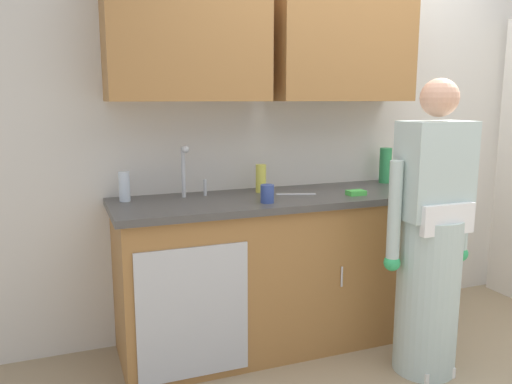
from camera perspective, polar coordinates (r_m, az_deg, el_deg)
ground_plane at (r=3.12m, az=17.56°, el=-19.26°), size 9.00×9.00×0.00m
kitchen_wall_with_uppers at (r=3.48m, az=6.70°, el=9.61°), size 4.80×0.44×2.70m
counter_cabinet at (r=3.21m, az=2.17°, el=-9.04°), size 1.90×0.62×0.90m
countertop at (r=3.09m, az=2.26°, el=-0.77°), size 1.96×0.66×0.04m
sink at (r=2.94m, az=-6.62°, el=-1.30°), size 0.50×0.36×0.35m
person_at_sink at (r=2.97m, az=18.77°, el=-6.30°), size 0.55×0.34×1.62m
bottle_dish_liquid at (r=2.99m, az=-14.42°, el=0.58°), size 0.06×0.06×0.17m
bottle_water_tall at (r=3.66m, az=14.18°, el=2.89°), size 0.08×0.08×0.24m
bottle_water_short at (r=3.18m, az=0.54°, el=1.52°), size 0.06×0.06×0.17m
cup_by_sink at (r=2.86m, az=1.26°, el=-0.20°), size 0.08×0.08×0.10m
knife_on_counter at (r=3.13m, az=4.46°, el=-0.22°), size 0.24×0.10×0.01m
sponge at (r=3.16m, az=11.06°, el=-0.08°), size 0.11×0.07×0.03m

